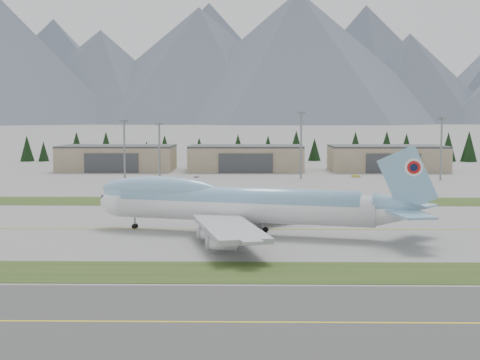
{
  "coord_description": "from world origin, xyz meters",
  "views": [
    {
      "loc": [
        -12.96,
        -134.47,
        22.77
      ],
      "look_at": [
        -15.47,
        22.16,
        8.0
      ],
      "focal_mm": 50.0,
      "sensor_mm": 36.0,
      "label": 1
    }
  ],
  "objects_px": {
    "service_vehicle_a": "(196,178)",
    "service_vehicle_c": "(401,173)",
    "hangar_center": "(246,158)",
    "boeing_747_freighter": "(239,204)",
    "hangar_left": "(118,158)",
    "hangar_right": "(387,158)",
    "service_vehicle_b": "(356,177)"
  },
  "relations": [
    {
      "from": "boeing_747_freighter",
      "to": "hangar_left",
      "type": "distance_m",
      "value": 164.44
    },
    {
      "from": "hangar_left",
      "to": "hangar_center",
      "type": "distance_m",
      "value": 55.0
    },
    {
      "from": "hangar_left",
      "to": "hangar_right",
      "type": "bearing_deg",
      "value": 0.0
    },
    {
      "from": "hangar_left",
      "to": "hangar_center",
      "type": "height_order",
      "value": "same"
    },
    {
      "from": "service_vehicle_a",
      "to": "service_vehicle_c",
      "type": "relative_size",
      "value": 0.87
    },
    {
      "from": "service_vehicle_b",
      "to": "service_vehicle_c",
      "type": "distance_m",
      "value": 29.09
    },
    {
      "from": "service_vehicle_c",
      "to": "boeing_747_freighter",
      "type": "bearing_deg",
      "value": -105.42
    },
    {
      "from": "boeing_747_freighter",
      "to": "hangar_left",
      "type": "bearing_deg",
      "value": 124.39
    },
    {
      "from": "hangar_left",
      "to": "service_vehicle_c",
      "type": "height_order",
      "value": "hangar_left"
    },
    {
      "from": "service_vehicle_c",
      "to": "hangar_right",
      "type": "bearing_deg",
      "value": 115.02
    },
    {
      "from": "boeing_747_freighter",
      "to": "service_vehicle_c",
      "type": "height_order",
      "value": "boeing_747_freighter"
    },
    {
      "from": "service_vehicle_a",
      "to": "service_vehicle_c",
      "type": "xyz_separation_m",
      "value": [
        81.91,
        21.96,
        0.0
      ]
    },
    {
      "from": "boeing_747_freighter",
      "to": "hangar_right",
      "type": "distance_m",
      "value": 166.34
    },
    {
      "from": "hangar_left",
      "to": "service_vehicle_b",
      "type": "relative_size",
      "value": 14.11
    },
    {
      "from": "service_vehicle_b",
      "to": "service_vehicle_c",
      "type": "height_order",
      "value": "service_vehicle_c"
    },
    {
      "from": "hangar_center",
      "to": "service_vehicle_c",
      "type": "bearing_deg",
      "value": -10.38
    },
    {
      "from": "service_vehicle_a",
      "to": "service_vehicle_c",
      "type": "height_order",
      "value": "service_vehicle_a"
    },
    {
      "from": "boeing_747_freighter",
      "to": "hangar_center",
      "type": "distance_m",
      "value": 155.05
    },
    {
      "from": "hangar_left",
      "to": "service_vehicle_c",
      "type": "bearing_deg",
      "value": -5.6
    },
    {
      "from": "hangar_right",
      "to": "service_vehicle_b",
      "type": "xyz_separation_m",
      "value": [
        -17.91,
        -31.38,
        -5.39
      ]
    },
    {
      "from": "hangar_left",
      "to": "hangar_center",
      "type": "relative_size",
      "value": 1.0
    },
    {
      "from": "hangar_left",
      "to": "service_vehicle_b",
      "type": "bearing_deg",
      "value": -17.91
    },
    {
      "from": "service_vehicle_b",
      "to": "boeing_747_freighter",
      "type": "bearing_deg",
      "value": 161.31
    },
    {
      "from": "hangar_right",
      "to": "service_vehicle_b",
      "type": "relative_size",
      "value": 14.11
    },
    {
      "from": "hangar_left",
      "to": "service_vehicle_b",
      "type": "xyz_separation_m",
      "value": [
        97.09,
        -31.38,
        -5.39
      ]
    },
    {
      "from": "service_vehicle_b",
      "to": "hangar_left",
      "type": "bearing_deg",
      "value": 72.29
    },
    {
      "from": "hangar_left",
      "to": "hangar_right",
      "type": "height_order",
      "value": "same"
    },
    {
      "from": "service_vehicle_c",
      "to": "hangar_center",
      "type": "bearing_deg",
      "value": 178.14
    },
    {
      "from": "hangar_center",
      "to": "service_vehicle_a",
      "type": "relative_size",
      "value": 14.19
    },
    {
      "from": "hangar_right",
      "to": "service_vehicle_a",
      "type": "bearing_deg",
      "value": -156.83
    },
    {
      "from": "service_vehicle_a",
      "to": "service_vehicle_c",
      "type": "bearing_deg",
      "value": 21.98
    },
    {
      "from": "hangar_right",
      "to": "service_vehicle_c",
      "type": "bearing_deg",
      "value": -73.49
    }
  ]
}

